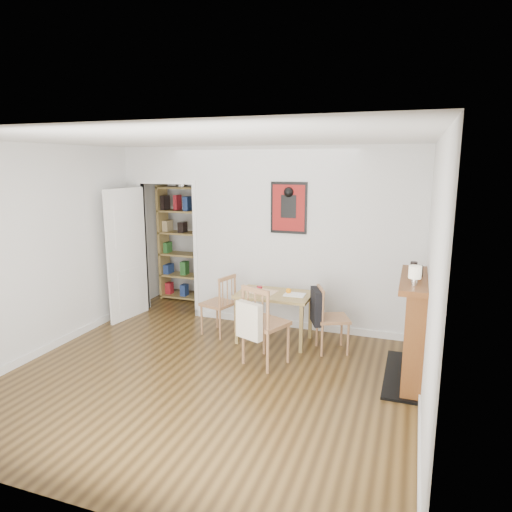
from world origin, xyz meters
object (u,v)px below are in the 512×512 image
at_px(ceramic_jar_a, 419,271).
at_px(ceramic_jar_b, 414,266).
at_px(chair_right, 331,318).
at_px(mantel_lamp, 415,273).
at_px(notebook, 295,295).
at_px(chair_left, 218,304).
at_px(dining_table, 274,299).
at_px(red_glass, 260,290).
at_px(fireplace, 415,326).
at_px(bookshelf, 184,244).
at_px(chair_front, 265,324).
at_px(orange_fruit, 289,291).

xyz_separation_m(ceramic_jar_a, ceramic_jar_b, (-0.05, 0.27, -0.01)).
xyz_separation_m(chair_right, mantel_lamp, (0.96, -0.77, 0.84)).
bearing_deg(ceramic_jar_a, notebook, 163.42).
height_order(chair_left, mantel_lamp, mantel_lamp).
xyz_separation_m(dining_table, red_glass, (-0.19, -0.07, 0.13)).
bearing_deg(fireplace, red_glass, 167.11).
height_order(bookshelf, ceramic_jar_b, bookshelf).
relative_size(dining_table, fireplace, 0.78).
bearing_deg(chair_front, dining_table, 98.57).
bearing_deg(bookshelf, red_glass, -36.96).
relative_size(chair_left, notebook, 3.19).
bearing_deg(mantel_lamp, ceramic_jar_b, 91.27).
bearing_deg(notebook, chair_front, -103.06).
distance_m(ceramic_jar_a, ceramic_jar_b, 0.27).
height_order(red_glass, ceramic_jar_b, ceramic_jar_b).
distance_m(bookshelf, red_glass, 2.38).
height_order(chair_right, mantel_lamp, mantel_lamp).
distance_m(dining_table, orange_fruit, 0.22).
xyz_separation_m(chair_front, red_glass, (-0.29, 0.65, 0.22)).
relative_size(bookshelf, ceramic_jar_b, 19.84).
bearing_deg(notebook, mantel_lamp, -30.38).
bearing_deg(bookshelf, mantel_lamp, -30.10).
xyz_separation_m(chair_right, chair_front, (-0.67, -0.64, 0.06)).
relative_size(chair_front, ceramic_jar_b, 9.81).
bearing_deg(fireplace, bookshelf, 154.11).
distance_m(bookshelf, notebook, 2.73).
bearing_deg(orange_fruit, chair_right, -12.12).
distance_m(bookshelf, ceramic_jar_b, 4.10).
distance_m(red_glass, notebook, 0.47).
xyz_separation_m(orange_fruit, ceramic_jar_a, (1.59, -0.49, 0.51)).
bearing_deg(orange_fruit, notebook, -25.34).
relative_size(chair_left, fireplace, 0.69).
xyz_separation_m(chair_left, bookshelf, (-1.26, 1.36, 0.55)).
xyz_separation_m(red_glass, ceramic_jar_b, (1.91, -0.11, 0.49)).
height_order(chair_right, fireplace, fireplace).
distance_m(chair_left, chair_right, 1.60).
bearing_deg(ceramic_jar_b, ceramic_jar_a, -78.97).
relative_size(dining_table, mantel_lamp, 4.97).
bearing_deg(red_glass, mantel_lamp, -22.29).
xyz_separation_m(notebook, mantel_lamp, (1.46, -0.86, 0.61)).
relative_size(fireplace, red_glass, 12.98).
relative_size(notebook, ceramic_jar_a, 2.35).
relative_size(dining_table, chair_left, 1.14).
xyz_separation_m(chair_right, orange_fruit, (-0.60, 0.13, 0.26)).
bearing_deg(dining_table, mantel_lamp, -26.19).
relative_size(fireplace, notebook, 4.63).
xyz_separation_m(red_glass, ceramic_jar_a, (1.96, -0.38, 0.50)).
bearing_deg(notebook, bookshelf, 150.07).
bearing_deg(red_glass, ceramic_jar_b, -3.36).
bearing_deg(fireplace, mantel_lamp, -97.82).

